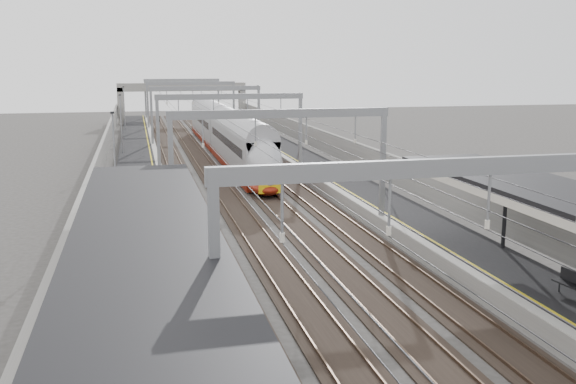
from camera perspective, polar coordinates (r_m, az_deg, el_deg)
platform_left at (r=59.72m, az=-13.07°, el=1.74°), size 4.00×120.00×1.00m
platform_right at (r=61.86m, az=1.92°, el=2.35°), size 4.00×120.00×1.00m
tracks at (r=60.34m, az=-5.43°, el=1.64°), size 11.40×140.00×0.20m
overhead_line at (r=66.17m, az=-6.34°, el=7.79°), size 13.00×140.00×6.60m
canopy_left at (r=17.66m, az=-12.50°, el=-5.60°), size 4.40×30.00×4.24m
overbridge at (r=114.33m, az=-9.38°, el=8.75°), size 22.00×2.20×6.90m
wall_left at (r=59.63m, az=-16.19°, el=2.64°), size 0.30×120.00×3.20m
wall_right at (r=62.61m, az=4.76°, el=3.44°), size 0.30×120.00×3.20m
train at (r=71.16m, az=-5.52°, el=4.83°), size 2.80×51.00×4.42m
bench at (r=28.11m, az=24.26°, el=-7.40°), size 0.74×1.98×1.00m
signal_green at (r=86.01m, az=-11.42°, el=5.95°), size 0.32×0.32×3.48m
signal_red_near at (r=82.10m, az=-5.40°, el=5.87°), size 0.32×0.32×3.48m
signal_red_far at (r=91.89m, az=-4.88°, el=6.46°), size 0.32×0.32×3.48m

